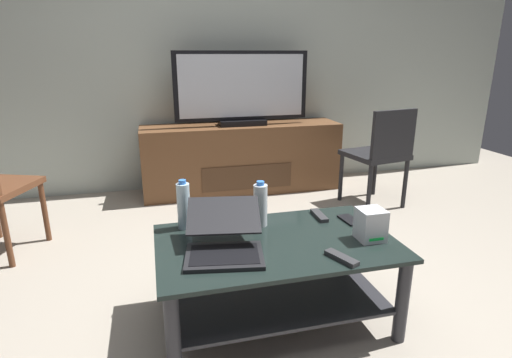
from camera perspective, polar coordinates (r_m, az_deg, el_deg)
name	(u,v)px	position (r m, az deg, el deg)	size (l,w,h in m)	color
ground_plane	(281,310)	(2.22, 3.49, -17.76)	(7.68, 7.68, 0.00)	#9E9384
back_wall	(209,38)	(4.02, -6.59, 18.96)	(6.40, 0.12, 2.80)	#A8B2A8
coffee_table	(276,266)	(2.00, 2.80, -12.10)	(1.11, 0.67, 0.43)	black
media_cabinet	(242,158)	(3.87, -1.97, 2.94)	(1.84, 0.44, 0.63)	brown
television	(242,90)	(3.74, -1.99, 12.30)	(1.21, 0.20, 0.65)	black
dining_chair	(381,151)	(3.55, 17.06, 3.70)	(0.51, 0.51, 0.85)	black
laptop	(224,239)	(1.82, -4.48, -8.32)	(0.40, 0.45, 0.18)	black
router_box	(371,224)	(1.99, 15.71, -6.13)	(0.12, 0.12, 0.15)	silver
water_bottle_near	(260,205)	(2.05, 0.61, -3.62)	(0.07, 0.07, 0.23)	silver
water_bottle_far	(184,206)	(2.05, -10.07, -3.67)	(0.06, 0.06, 0.25)	silver
cell_phone	(350,220)	(2.20, 12.93, -5.59)	(0.07, 0.14, 0.01)	black
tv_remote	(341,258)	(1.80, 11.85, -10.71)	(0.04, 0.16, 0.02)	#2D2D30
soundbar_remote	(319,215)	(2.21, 8.82, -5.05)	(0.04, 0.16, 0.02)	#2D2D30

